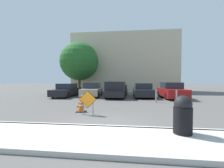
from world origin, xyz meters
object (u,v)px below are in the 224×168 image
(trash_bin, at_px, (183,114))
(bollard_nearest, at_px, (156,96))
(parked_car_nearest, at_px, (67,90))
(parked_car_second, at_px, (92,90))
(parked_car_fourth, at_px, (171,91))
(road_closed_sign, at_px, (88,102))
(traffic_cone_fourth, at_px, (83,97))
(bollard_second, at_px, (177,96))
(traffic_cone_second, at_px, (80,101))
(traffic_cone_third, at_px, (82,98))
(pickup_truck, at_px, (117,90))
(parked_car_third, at_px, (143,91))
(traffic_cone_nearest, at_px, (81,105))

(trash_bin, bearing_deg, bollard_nearest, 86.56)
(trash_bin, height_order, bollard_nearest, trash_bin)
(parked_car_nearest, distance_m, parked_car_second, 2.71)
(parked_car_nearest, bearing_deg, parked_car_fourth, -179.42)
(road_closed_sign, xyz_separation_m, traffic_cone_fourth, (-1.92, 5.09, -0.35))
(parked_car_fourth, height_order, bollard_second, parked_car_fourth)
(parked_car_second, bearing_deg, bollard_second, 151.66)
(traffic_cone_second, bearing_deg, parked_car_fourth, 37.18)
(road_closed_sign, bearing_deg, traffic_cone_third, 112.45)
(traffic_cone_third, relative_size, pickup_truck, 0.14)
(traffic_cone_third, height_order, pickup_truck, pickup_truck)
(traffic_cone_fourth, bearing_deg, parked_car_third, 28.96)
(parked_car_fourth, bearing_deg, bollard_nearest, 54.12)
(pickup_truck, xyz_separation_m, bollard_second, (4.96, -3.08, -0.20))
(bollard_nearest, bearing_deg, bollard_second, -0.00)
(traffic_cone_third, relative_size, parked_car_nearest, 0.17)
(traffic_cone_third, bearing_deg, traffic_cone_fourth, 106.35)
(parked_car_nearest, xyz_separation_m, pickup_truck, (5.35, -0.07, 0.09))
(trash_bin, distance_m, bollard_second, 7.51)
(parked_car_fourth, height_order, bollard_nearest, parked_car_fourth)
(traffic_cone_fourth, height_order, trash_bin, trash_bin)
(parked_car_second, relative_size, bollard_nearest, 4.12)
(traffic_cone_nearest, relative_size, traffic_cone_third, 0.96)
(parked_car_third, bearing_deg, parked_car_nearest, 0.71)
(traffic_cone_second, distance_m, pickup_truck, 5.95)
(road_closed_sign, xyz_separation_m, parked_car_fourth, (6.19, 7.60, 0.03))
(traffic_cone_nearest, height_order, parked_car_second, parked_car_second)
(traffic_cone_nearest, xyz_separation_m, bollard_nearest, (4.80, 3.99, 0.17))
(bollard_nearest, bearing_deg, parked_car_second, 149.66)
(traffic_cone_fourth, relative_size, trash_bin, 0.55)
(road_closed_sign, relative_size, pickup_truck, 0.23)
(traffic_cone_nearest, height_order, traffic_cone_fourth, traffic_cone_nearest)
(traffic_cone_nearest, xyz_separation_m, pickup_truck, (1.39, 7.07, 0.37))
(traffic_cone_third, xyz_separation_m, parked_car_fourth, (7.67, 4.02, 0.33))
(traffic_cone_third, bearing_deg, traffic_cone_second, -75.87)
(traffic_cone_fourth, height_order, parked_car_second, parked_car_second)
(bollard_nearest, bearing_deg, trash_bin, -93.44)
(trash_bin, bearing_deg, road_closed_sign, 145.25)
(traffic_cone_nearest, height_order, parked_car_fourth, parked_car_fourth)
(road_closed_sign, height_order, parked_car_nearest, parked_car_nearest)
(pickup_truck, bearing_deg, bollard_nearest, 139.83)
(parked_car_fourth, bearing_deg, parked_car_third, -13.09)
(traffic_cone_nearest, xyz_separation_m, traffic_cone_third, (-0.91, 2.96, 0.02))
(pickup_truck, distance_m, parked_car_third, 2.72)
(traffic_cone_fourth, relative_size, bollard_second, 0.67)
(traffic_cone_nearest, distance_m, traffic_cone_second, 1.55)
(traffic_cone_fourth, height_order, bollard_second, bollard_second)
(road_closed_sign, xyz_separation_m, parked_car_second, (-1.85, 8.17, -0.00))
(traffic_cone_third, bearing_deg, pickup_truck, 60.79)
(bollard_second, bearing_deg, road_closed_sign, -141.42)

